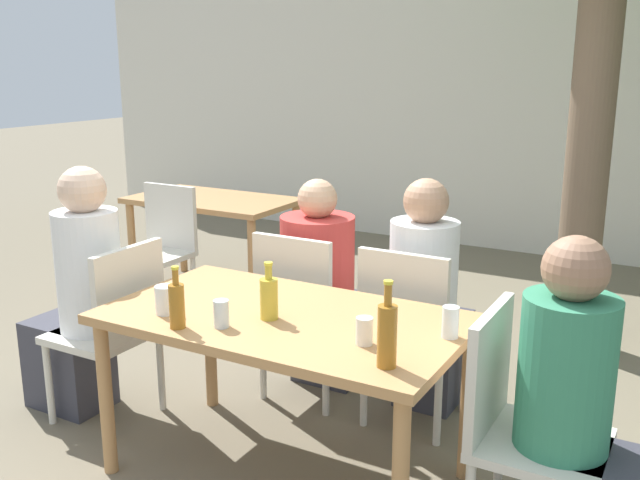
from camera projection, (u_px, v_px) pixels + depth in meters
name	position (u px, v px, depth m)	size (l,w,h in m)	color
ground_plane	(286.00, 473.00, 3.11)	(30.00, 30.00, 0.00)	#706651
cafe_building_wall	(537.00, 100.00, 6.36)	(10.00, 0.08, 2.80)	silver
dining_table_front	(285.00, 333.00, 2.95)	(1.48, 0.84, 0.74)	#B27F4C
dining_table_back	(213.00, 211.00, 5.42)	(1.25, 0.71, 0.74)	#B27F4C
patio_chair_0	(115.00, 323.00, 3.45)	(0.44, 0.44, 0.91)	beige
patio_chair_1	(518.00, 420.00, 2.52)	(0.44, 0.44, 0.91)	beige
patio_chair_2	(303.00, 307.00, 3.67)	(0.44, 0.44, 0.91)	beige
patio_chair_3	(410.00, 327.00, 3.39)	(0.44, 0.44, 0.91)	beige
patio_chair_4	(161.00, 243.00, 4.95)	(0.44, 0.44, 0.91)	beige
person_seated_0	(80.00, 304.00, 3.54)	(0.56, 0.31, 1.27)	#383842
person_seated_1	(589.00, 431.00, 2.40)	(0.56, 0.32, 1.21)	#383842
person_seated_2	(325.00, 292.00, 3.87)	(0.39, 0.60, 1.16)	#383842
person_seated_3	(428.00, 307.00, 3.58)	(0.33, 0.57, 1.21)	#383842
oil_cruet_0	(269.00, 297.00, 2.86)	(0.07, 0.07, 0.24)	gold
amber_bottle_1	(177.00, 304.00, 2.76)	(0.06, 0.06, 0.25)	#9E661E
amber_bottle_2	(387.00, 334.00, 2.40)	(0.07, 0.07, 0.31)	#9E661E
drinking_glass_0	(221.00, 314.00, 2.78)	(0.06, 0.06, 0.11)	silver
drinking_glass_1	(165.00, 300.00, 2.93)	(0.08, 0.08, 0.12)	white
drinking_glass_2	(450.00, 322.00, 2.67)	(0.06, 0.06, 0.12)	silver
drinking_glass_3	(364.00, 331.00, 2.61)	(0.06, 0.06, 0.10)	silver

